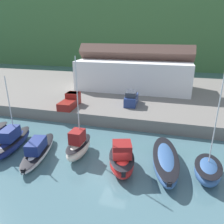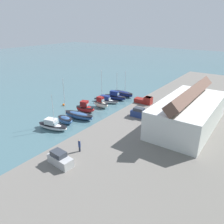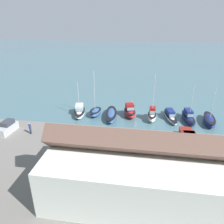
{
  "view_description": "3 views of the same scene",
  "coord_description": "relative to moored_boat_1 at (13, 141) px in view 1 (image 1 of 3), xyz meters",
  "views": [
    {
      "loc": [
        4.25,
        -16.37,
        12.61
      ],
      "look_at": [
        -2.88,
        9.79,
        2.51
      ],
      "focal_mm": 35.0,
      "sensor_mm": 36.0,
      "label": 1
    },
    {
      "loc": [
        39.57,
        37.42,
        21.7
      ],
      "look_at": [
        0.0,
        9.37,
        1.79
      ],
      "focal_mm": 35.0,
      "sensor_mm": 36.0,
      "label": 2
    },
    {
      "loc": [
        -2.5,
        46.52,
        21.06
      ],
      "look_at": [
        4.32,
        2.32,
        1.34
      ],
      "focal_mm": 35.0,
      "sensor_mm": 36.0,
      "label": 3
    }
  ],
  "objects": [
    {
      "name": "moored_boat_3",
      "position": [
        7.77,
        0.62,
        0.18
      ],
      "size": [
        1.9,
        4.83,
        10.43
      ],
      "rotation": [
        0.0,
        0.0,
        -0.02
      ],
      "color": "white",
      "rests_on": "ground_plane"
    },
    {
      "name": "moored_boat_2",
      "position": [
        3.69,
        -0.7,
        -0.26
      ],
      "size": [
        3.43,
        8.06,
        2.06
      ],
      "rotation": [
        0.0,
        0.0,
        0.2
      ],
      "color": "white",
      "rests_on": "ground_plane"
    },
    {
      "name": "parked_car_1",
      "position": [
        10.85,
        14.33,
        1.64
      ],
      "size": [
        2.01,
        4.29,
        2.16
      ],
      "rotation": [
        0.0,
        0.0,
        0.05
      ],
      "color": "navy",
      "rests_on": "quay_promenade"
    },
    {
      "name": "ground_plane",
      "position": [
        12.31,
        -1.77,
        -0.98
      ],
      "size": [
        320.0,
        320.0,
        0.0
      ],
      "primitive_type": "plane",
      "color": "#476B75"
    },
    {
      "name": "harbor_clubhouse",
      "position": [
        9.42,
        24.63,
        3.84
      ],
      "size": [
        21.95,
        10.12,
        8.6
      ],
      "color": "white",
      "rests_on": "quay_promenade"
    },
    {
      "name": "moored_boat_4",
      "position": [
        12.74,
        -0.65,
        0.14
      ],
      "size": [
        3.74,
        5.53,
        2.99
      ],
      "rotation": [
        0.0,
        0.0,
        0.29
      ],
      "color": "red",
      "rests_on": "ground_plane"
    },
    {
      "name": "quay_promenade",
      "position": [
        12.31,
        23.67,
        -0.13
      ],
      "size": [
        117.54,
        30.77,
        1.7
      ],
      "color": "slate",
      "rests_on": "ground_plane"
    },
    {
      "name": "pickup_truck_0",
      "position": [
        2.03,
        11.02,
        1.54
      ],
      "size": [
        2.1,
        4.78,
        1.9
      ],
      "rotation": [
        0.0,
        0.0,
        0.03
      ],
      "color": "maroon",
      "rests_on": "quay_promenade"
    },
    {
      "name": "hillside_backdrop",
      "position": [
        12.31,
        89.98,
        15.35
      ],
      "size": [
        240.0,
        65.34,
        32.65
      ],
      "color": "#42703D",
      "rests_on": "ground_plane"
    },
    {
      "name": "moored_boat_5",
      "position": [
        16.76,
        0.8,
        -0.2
      ],
      "size": [
        3.39,
        8.45,
        1.48
      ],
      "rotation": [
        0.0,
        0.0,
        0.12
      ],
      "color": "#33568E",
      "rests_on": "ground_plane"
    },
    {
      "name": "moored_boat_6",
      "position": [
        20.52,
        0.12,
        -0.14
      ],
      "size": [
        2.79,
        4.63,
        10.53
      ],
      "rotation": [
        0.0,
        0.0,
        -0.1
      ],
      "color": "#33568E",
      "rests_on": "ground_plane"
    },
    {
      "name": "moored_boat_1",
      "position": [
        0.0,
        0.0,
        0.0
      ],
      "size": [
        2.97,
        7.32,
        8.22
      ],
      "rotation": [
        0.0,
        0.0,
        0.16
      ],
      "color": "navy",
      "rests_on": "ground_plane"
    }
  ]
}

